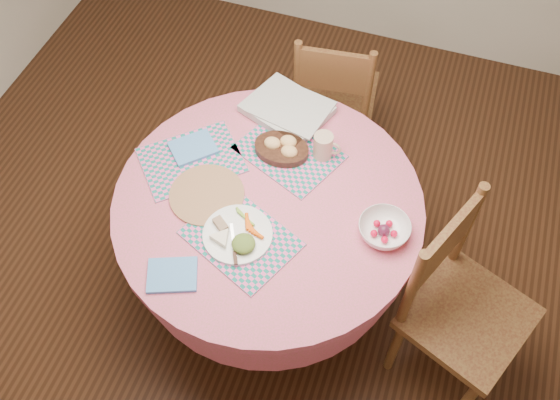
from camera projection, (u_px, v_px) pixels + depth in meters
The scene contains 15 objects.
ground at pixel (270, 288), 3.08m from camera, with size 4.00×4.00×0.00m, color #331C0F.
dining_table at pixel (269, 227), 2.62m from camera, with size 1.24×1.24×0.75m.
chair_right at pixel (459, 304), 2.46m from camera, with size 0.58×0.59×0.99m.
chair_back at pixel (334, 96), 3.18m from camera, with size 0.46×0.44×0.90m.
placemat_front at pixel (241, 239), 2.36m from camera, with size 0.40×0.30×0.01m, color #147568.
placemat_left at pixel (191, 160), 2.58m from camera, with size 0.40×0.30×0.01m, color #147568.
placemat_back at pixel (289, 152), 2.60m from camera, with size 0.40×0.30×0.01m, color #147568.
wicker_trivet at pixel (207, 195), 2.47m from camera, with size 0.30×0.30×0.01m, color brown.
napkin_near at pixel (172, 275), 2.27m from camera, with size 0.18×0.14×0.01m, color #508BCE.
napkin_far at pixel (193, 148), 2.60m from camera, with size 0.18×0.14×0.01m, color #508BCE.
dinner_plate at pixel (239, 235), 2.35m from camera, with size 0.27×0.27×0.05m.
bread_bowl at pixel (282, 148), 2.58m from camera, with size 0.23×0.23×0.08m.
latte_mug at pixel (324, 146), 2.54m from camera, with size 0.12×0.08×0.12m.
fruit_bowl at pixel (384, 230), 2.35m from camera, with size 0.23×0.23×0.06m.
newspaper_stack at pixel (288, 109), 2.71m from camera, with size 0.41×0.37×0.04m.
Camera 1 is at (0.50, -1.32, 2.77)m, focal length 40.00 mm.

